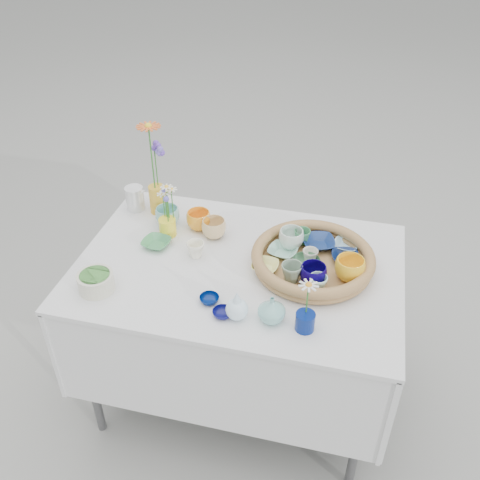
% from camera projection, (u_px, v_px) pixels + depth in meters
% --- Properties ---
extents(ground, '(80.00, 80.00, 0.00)m').
position_uv_depth(ground, '(239.00, 391.00, 2.53)').
color(ground, '#979791').
extents(display_table, '(1.26, 0.86, 0.77)m').
position_uv_depth(display_table, '(239.00, 391.00, 2.53)').
color(display_table, silver).
rests_on(display_table, ground).
extents(wicker_tray, '(0.47, 0.47, 0.08)m').
position_uv_depth(wicker_tray, '(313.00, 260.00, 2.05)').
color(wicker_tray, brown).
rests_on(wicker_tray, display_table).
extents(tray_ceramic_0, '(0.16, 0.16, 0.03)m').
position_uv_depth(tray_ceramic_0, '(319.00, 243.00, 2.14)').
color(tray_ceramic_0, navy).
rests_on(tray_ceramic_0, wicker_tray).
extents(tray_ceramic_1, '(0.12, 0.12, 0.03)m').
position_uv_depth(tray_ceramic_1, '(345.00, 257.00, 2.07)').
color(tray_ceramic_1, '#0D1C48').
rests_on(tray_ceramic_1, wicker_tray).
extents(tray_ceramic_2, '(0.12, 0.12, 0.09)m').
position_uv_depth(tray_ceramic_2, '(350.00, 269.00, 1.97)').
color(tray_ceramic_2, yellow).
rests_on(tray_ceramic_2, wicker_tray).
extents(tray_ceramic_3, '(0.12, 0.12, 0.03)m').
position_uv_depth(tray_ceramic_3, '(306.00, 263.00, 2.04)').
color(tray_ceramic_3, '#447551').
rests_on(tray_ceramic_3, wicker_tray).
extents(tray_ceramic_4, '(0.09, 0.09, 0.07)m').
position_uv_depth(tray_ceramic_4, '(292.00, 273.00, 1.96)').
color(tray_ceramic_4, gray).
rests_on(tray_ceramic_4, wicker_tray).
extents(tray_ceramic_5, '(0.14, 0.14, 0.03)m').
position_uv_depth(tray_ceramic_5, '(283.00, 251.00, 2.10)').
color(tray_ceramic_5, '#92C7B4').
rests_on(tray_ceramic_5, wicker_tray).
extents(tray_ceramic_6, '(0.11, 0.11, 0.08)m').
position_uv_depth(tray_ceramic_6, '(291.00, 239.00, 2.13)').
color(tray_ceramic_6, silver).
rests_on(tray_ceramic_6, wicker_tray).
extents(tray_ceramic_7, '(0.07, 0.07, 0.06)m').
position_uv_depth(tray_ceramic_7, '(310.00, 256.00, 2.05)').
color(tray_ceramic_7, silver).
rests_on(tray_ceramic_7, wicker_tray).
extents(tray_ceramic_8, '(0.11, 0.11, 0.02)m').
position_uv_depth(tray_ceramic_8, '(346.00, 245.00, 2.14)').
color(tray_ceramic_8, '#9BCFED').
rests_on(tray_ceramic_8, wicker_tray).
extents(tray_ceramic_9, '(0.12, 0.12, 0.08)m').
position_uv_depth(tray_ceramic_9, '(313.00, 275.00, 1.95)').
color(tray_ceramic_9, '#0A0048').
rests_on(tray_ceramic_9, wicker_tray).
extents(tray_ceramic_10, '(0.11, 0.11, 0.03)m').
position_uv_depth(tray_ceramic_10, '(265.00, 266.00, 2.03)').
color(tray_ceramic_10, '#EAEE80').
rests_on(tray_ceramic_10, wicker_tray).
extents(tray_ceramic_11, '(0.07, 0.07, 0.06)m').
position_uv_depth(tray_ceramic_11, '(318.00, 283.00, 1.92)').
color(tray_ceramic_11, '#BCEFDE').
rests_on(tray_ceramic_11, wicker_tray).
extents(tray_ceramic_12, '(0.09, 0.09, 0.06)m').
position_uv_depth(tray_ceramic_12, '(302.00, 237.00, 2.15)').
color(tray_ceramic_12, '#3A8351').
rests_on(tray_ceramic_12, wicker_tray).
extents(loose_ceramic_0, '(0.12, 0.12, 0.08)m').
position_uv_depth(loose_ceramic_0, '(199.00, 220.00, 2.26)').
color(loose_ceramic_0, '#FF9E22').
rests_on(loose_ceramic_0, display_table).
extents(loose_ceramic_1, '(0.11, 0.11, 0.08)m').
position_uv_depth(loose_ceramic_1, '(214.00, 228.00, 2.22)').
color(loose_ceramic_1, '#D7B479').
rests_on(loose_ceramic_1, display_table).
extents(loose_ceramic_2, '(0.13, 0.13, 0.03)m').
position_uv_depth(loose_ceramic_2, '(156.00, 243.00, 2.18)').
color(loose_ceramic_2, '#46975B').
rests_on(loose_ceramic_2, display_table).
extents(loose_ceramic_3, '(0.09, 0.09, 0.07)m').
position_uv_depth(loose_ceramic_3, '(196.00, 250.00, 2.11)').
color(loose_ceramic_3, white).
rests_on(loose_ceramic_3, display_table).
extents(loose_ceramic_4, '(0.08, 0.08, 0.02)m').
position_uv_depth(loose_ceramic_4, '(209.00, 299.00, 1.91)').
color(loose_ceramic_4, '#00165A').
rests_on(loose_ceramic_4, display_table).
extents(loose_ceramic_5, '(0.12, 0.12, 0.08)m').
position_uv_depth(loose_ceramic_5, '(168.00, 216.00, 2.29)').
color(loose_ceramic_5, '#7CC2BC').
rests_on(loose_ceramic_5, display_table).
extents(loose_ceramic_6, '(0.08, 0.08, 0.02)m').
position_uv_depth(loose_ceramic_6, '(223.00, 313.00, 1.85)').
color(loose_ceramic_6, '#0A0C54').
rests_on(loose_ceramic_6, display_table).
extents(fluted_bowl, '(0.15, 0.15, 0.07)m').
position_uv_depth(fluted_bowl, '(96.00, 282.00, 1.95)').
color(fluted_bowl, beige).
rests_on(fluted_bowl, display_table).
extents(bud_vase_paleblue, '(0.09, 0.09, 0.12)m').
position_uv_depth(bud_vase_paleblue, '(237.00, 305.00, 1.81)').
color(bud_vase_paleblue, white).
rests_on(bud_vase_paleblue, display_table).
extents(bud_vase_seafoam, '(0.12, 0.12, 0.10)m').
position_uv_depth(bud_vase_seafoam, '(272.00, 309.00, 1.81)').
color(bud_vase_seafoam, '#7BBCB4').
rests_on(bud_vase_seafoam, display_table).
extents(bud_vase_cobalt, '(0.07, 0.07, 0.07)m').
position_uv_depth(bud_vase_cobalt, '(305.00, 321.00, 1.79)').
color(bud_vase_cobalt, navy).
rests_on(bud_vase_cobalt, display_table).
extents(single_daisy, '(0.08, 0.08, 0.14)m').
position_uv_depth(single_daisy, '(307.00, 299.00, 1.74)').
color(single_daisy, white).
rests_on(single_daisy, bud_vase_cobalt).
extents(tall_vase_yellow, '(0.08, 0.08, 0.13)m').
position_uv_depth(tall_vase_yellow, '(157.00, 199.00, 2.36)').
color(tall_vase_yellow, gold).
rests_on(tall_vase_yellow, display_table).
extents(gerbera, '(0.12, 0.12, 0.30)m').
position_uv_depth(gerbera, '(152.00, 158.00, 2.23)').
color(gerbera, orange).
rests_on(gerbera, tall_vase_yellow).
extents(hydrangea, '(0.08, 0.08, 0.24)m').
position_uv_depth(hydrangea, '(156.00, 167.00, 2.28)').
color(hydrangea, '#7360CC').
rests_on(hydrangea, tall_vase_yellow).
extents(white_pitcher, '(0.12, 0.09, 0.11)m').
position_uv_depth(white_pitcher, '(135.00, 198.00, 2.38)').
color(white_pitcher, silver).
rests_on(white_pitcher, display_table).
extents(daisy_cup, '(0.09, 0.09, 0.08)m').
position_uv_depth(daisy_cup, '(168.00, 227.00, 2.23)').
color(daisy_cup, yellow).
rests_on(daisy_cup, display_table).
extents(daisy_posy, '(0.10, 0.10, 0.15)m').
position_uv_depth(daisy_posy, '(167.00, 203.00, 2.16)').
color(daisy_posy, white).
rests_on(daisy_posy, daisy_cup).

